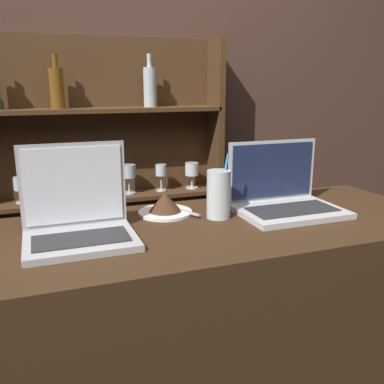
{
  "coord_description": "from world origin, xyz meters",
  "views": [
    {
      "loc": [
        -0.35,
        -0.85,
        1.48
      ],
      "look_at": [
        0.08,
        0.32,
        1.17
      ],
      "focal_mm": 40.0,
      "sensor_mm": 36.0,
      "label": 1
    }
  ],
  "objects_px": {
    "laptop_far": "(284,197)",
    "water_glass": "(219,194)",
    "laptop_near": "(78,219)",
    "cake_plate": "(165,205)"
  },
  "relations": [
    {
      "from": "laptop_far",
      "to": "water_glass",
      "type": "xyz_separation_m",
      "value": [
        -0.24,
        0.01,
        0.03
      ]
    },
    {
      "from": "water_glass",
      "to": "laptop_near",
      "type": "bearing_deg",
      "value": -173.99
    },
    {
      "from": "laptop_near",
      "to": "cake_plate",
      "type": "distance_m",
      "value": 0.32
    },
    {
      "from": "laptop_near",
      "to": "water_glass",
      "type": "bearing_deg",
      "value": 6.01
    },
    {
      "from": "laptop_far",
      "to": "water_glass",
      "type": "relative_size",
      "value": 1.64
    },
    {
      "from": "laptop_near",
      "to": "cake_plate",
      "type": "height_order",
      "value": "laptop_near"
    },
    {
      "from": "laptop_far",
      "to": "cake_plate",
      "type": "distance_m",
      "value": 0.4
    },
    {
      "from": "cake_plate",
      "to": "water_glass",
      "type": "xyz_separation_m",
      "value": [
        0.15,
        -0.09,
        0.05
      ]
    },
    {
      "from": "cake_plate",
      "to": "laptop_near",
      "type": "bearing_deg",
      "value": -154.11
    },
    {
      "from": "laptop_far",
      "to": "water_glass",
      "type": "distance_m",
      "value": 0.24
    }
  ]
}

